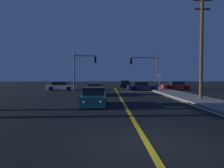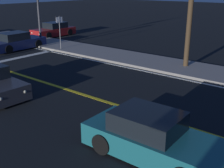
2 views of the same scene
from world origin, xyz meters
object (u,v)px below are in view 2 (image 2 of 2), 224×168
at_px(car_parked_curb_navy, 16,42).
at_px(street_sign_corner, 60,28).
at_px(car_far_approaching_red, 54,30).
at_px(traffic_signal_near_right, 22,2).
at_px(car_distant_tail_teal, 153,138).

bearing_deg(car_parked_curb_navy, street_sign_corner, 29.78).
height_order(car_parked_curb_navy, street_sign_corner, street_sign_corner).
xyz_separation_m(car_far_approaching_red, traffic_signal_near_right, (-5.34, -2.83, 2.99)).
bearing_deg(street_sign_corner, car_parked_curb_navy, 121.23).
bearing_deg(car_distant_tail_teal, car_far_approaching_red, -124.32).
height_order(car_parked_curb_navy, traffic_signal_near_right, traffic_signal_near_right).
relative_size(car_far_approaching_red, car_distant_tail_teal, 1.04).
xyz_separation_m(car_parked_curb_navy, car_far_approaching_red, (5.99, 2.55, -0.00)).
xyz_separation_m(car_far_approaching_red, car_distant_tail_teal, (-12.16, -18.64, -0.00)).
height_order(car_far_approaching_red, street_sign_corner, street_sign_corner).
xyz_separation_m(car_parked_curb_navy, traffic_signal_near_right, (0.66, -0.28, 2.99)).
bearing_deg(car_parked_curb_navy, traffic_signal_near_right, 65.79).
distance_m(car_distant_tail_teal, street_sign_corner, 15.33).
xyz_separation_m(car_distant_tail_teal, traffic_signal_near_right, (6.82, 15.81, 2.99)).
height_order(car_far_approaching_red, car_distant_tail_teal, same).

